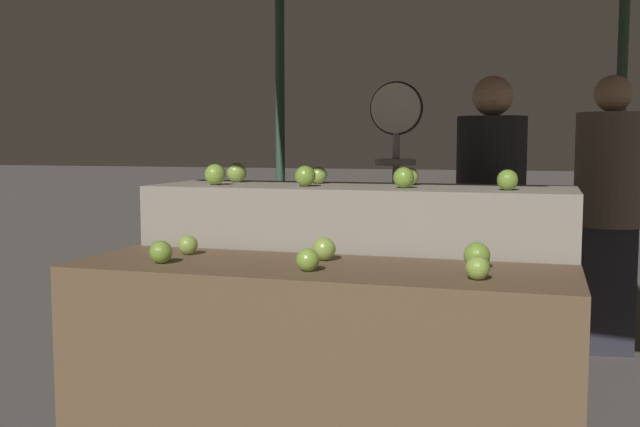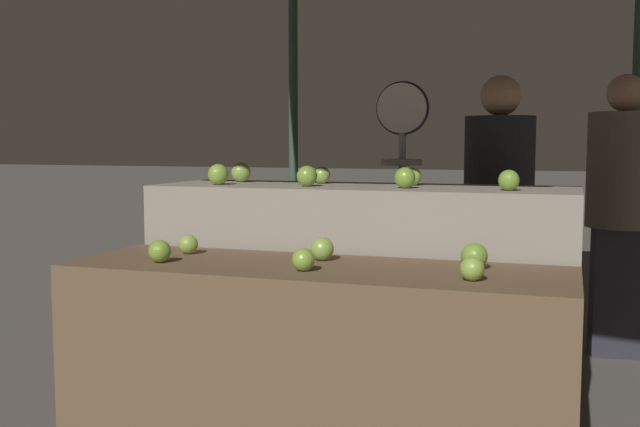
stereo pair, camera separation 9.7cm
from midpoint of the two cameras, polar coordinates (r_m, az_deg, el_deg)
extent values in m
cylinder|color=#33513D|center=(5.78, -1.56, 5.54)|extent=(0.07, 0.07, 2.46)
cylinder|color=#33513D|center=(5.44, 23.35, 5.09)|extent=(0.07, 0.07, 2.46)
cube|color=brown|center=(2.66, 0.65, -12.62)|extent=(1.73, 0.55, 0.81)
cube|color=gray|center=(3.18, 4.02, -7.34)|extent=(1.73, 0.55, 1.05)
sphere|color=#7AA338|center=(2.67, -11.10, -2.84)|extent=(0.08, 0.08, 0.08)
sphere|color=#84AD3D|center=(2.45, -0.22, -3.54)|extent=(0.08, 0.08, 0.08)
sphere|color=#8EB247|center=(2.34, 12.69, -4.14)|extent=(0.07, 0.07, 0.07)
sphere|color=#8EB247|center=(2.86, -9.04, -2.33)|extent=(0.07, 0.07, 0.07)
sphere|color=#8EB247|center=(2.67, 1.20, -2.71)|extent=(0.08, 0.08, 0.08)
sphere|color=#7AA338|center=(2.55, 12.74, -3.19)|extent=(0.09, 0.09, 0.09)
sphere|color=#84AD3D|center=(3.20, -6.90, 2.98)|extent=(0.09, 0.09, 0.09)
sphere|color=#7AA338|center=(3.06, -0.09, 2.87)|extent=(0.09, 0.09, 0.09)
sphere|color=#7AA338|center=(2.96, 7.42, 2.72)|extent=(0.08, 0.08, 0.08)
sphere|color=#7AA338|center=(2.89, 15.13, 2.46)|extent=(0.08, 0.08, 0.08)
sphere|color=#8EB247|center=(3.40, -5.22, 3.14)|extent=(0.09, 0.09, 0.09)
sphere|color=#8EB247|center=(3.27, 0.99, 2.95)|extent=(0.08, 0.08, 0.08)
sphere|color=#8EB247|center=(3.16, 7.95, 2.81)|extent=(0.07, 0.07, 0.07)
cylinder|color=#99999E|center=(3.72, 6.96, -2.59)|extent=(0.04, 0.04, 1.41)
cylinder|color=black|center=(3.68, 7.06, 7.97)|extent=(0.26, 0.01, 0.26)
cylinder|color=silver|center=(3.67, 7.02, 7.98)|extent=(0.24, 0.02, 0.24)
cylinder|color=#99999E|center=(3.67, 6.98, 5.00)|extent=(0.01, 0.01, 0.14)
cylinder|color=#99999E|center=(3.67, 6.97, 3.91)|extent=(0.20, 0.20, 0.03)
cube|color=#2D2D38|center=(4.03, 13.93, -7.08)|extent=(0.28, 0.18, 0.73)
cylinder|color=#232328|center=(3.94, 14.16, 2.61)|extent=(0.38, 0.38, 0.63)
sphere|color=tan|center=(3.94, 14.31, 8.69)|extent=(0.21, 0.21, 0.21)
cube|color=#2D2D38|center=(4.65, 22.34, -5.53)|extent=(0.32, 0.21, 0.75)
cylinder|color=#756656|center=(4.57, 22.66, 3.08)|extent=(0.44, 0.44, 0.65)
sphere|color=tan|center=(4.58, 22.86, 8.46)|extent=(0.21, 0.21, 0.21)
camera|label=1|loc=(0.05, -89.02, 0.09)|focal=42.00mm
camera|label=2|loc=(0.05, 90.98, -0.09)|focal=42.00mm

